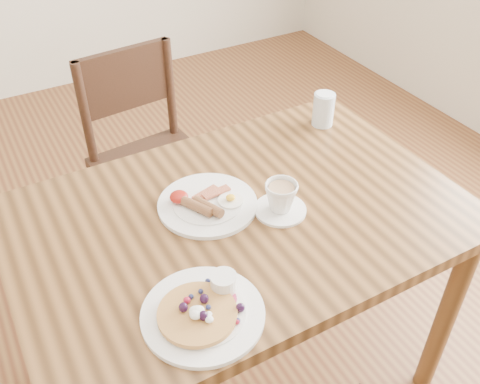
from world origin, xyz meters
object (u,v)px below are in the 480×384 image
Objects in this scene: dining_table at (240,239)px; water_glass at (323,109)px; breakfast_plate at (206,204)px; teacup_saucer at (281,199)px; pancake_plate at (204,310)px; chair_far at (149,155)px.

dining_table is 0.55m from water_glass.
dining_table is 4.44× the size of breakfast_plate.
dining_table is at bearing 154.16° from teacup_saucer.
water_glass is (0.70, 0.52, 0.04)m from pancake_plate.
breakfast_plate is at bearing 145.61° from teacup_saucer.
teacup_saucer is at bearing -34.39° from breakfast_plate.
dining_table is at bearing -150.52° from water_glass.
pancake_plate is 0.39m from teacup_saucer.
water_glass is (0.36, 0.31, 0.01)m from teacup_saucer.
water_glass is at bearing 40.23° from teacup_saucer.
breakfast_plate is (-0.07, 0.07, 0.11)m from dining_table.
dining_table is 0.18m from teacup_saucer.
chair_far reaches higher than teacup_saucer.
pancake_plate is 1.00× the size of breakfast_plate.
pancake_plate is at bearing -147.61° from teacup_saucer.
chair_far is 7.95× the size of water_glass.
chair_far is 0.73m from breakfast_plate.
chair_far reaches higher than water_glass.
dining_table is 0.75m from chair_far.
pancake_plate is (-0.24, -1.00, 0.27)m from chair_far.
water_glass is at bearing 127.70° from chair_far.
teacup_saucer is at bearing 32.39° from pancake_plate.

